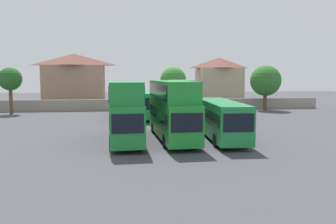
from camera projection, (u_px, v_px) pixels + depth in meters
name	position (u px, v px, depth m)	size (l,w,h in m)	color
ground	(155.00, 116.00, 47.19)	(140.00, 140.00, 0.00)	#424247
depot_boundary_wall	(151.00, 105.00, 54.81)	(56.00, 0.50, 1.80)	gray
bus_1	(125.00, 108.00, 28.50)	(2.98, 10.51, 5.03)	#1D8133
bus_2	(172.00, 107.00, 29.57)	(3.15, 11.69, 5.06)	#1D872E
bus_3	(221.00, 118.00, 29.60)	(2.98, 10.93, 3.30)	#1D833D
bus_4	(123.00, 104.00, 44.00)	(3.02, 11.75, 3.32)	#1D8B37
bus_5	(151.00, 103.00, 44.64)	(2.66, 10.09, 3.42)	#208841
bus_6	(181.00, 97.00, 45.00)	(3.03, 10.39, 4.93)	#1F8B37
house_terrace_left	(74.00, 80.00, 60.49)	(10.77, 6.50, 9.40)	#9E7A60
house_terrace_centre	(219.00, 81.00, 65.13)	(8.29, 7.13, 8.95)	tan
tree_left_of_lot	(10.00, 79.00, 48.98)	(3.31, 3.31, 6.72)	brown
tree_behind_wall	(173.00, 80.00, 57.34)	(4.34, 4.34, 7.04)	brown
tree_right_of_lot	(266.00, 81.00, 54.62)	(4.89, 4.89, 7.19)	brown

